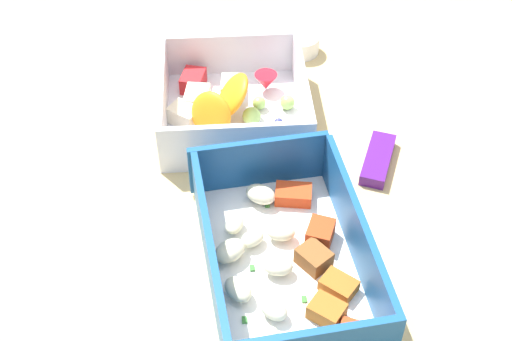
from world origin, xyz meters
TOP-DOWN VIEW (x-y plane):
  - table_surface at (0.00, 0.00)cm, footprint 80.00×80.00cm
  - pasta_container at (8.96, 1.42)cm, footprint 22.01×15.14cm
  - fruit_bowl at (-11.49, -2.09)cm, footprint 15.86×15.20cm
  - candy_bar at (-3.29, 12.01)cm, footprint 7.39×4.87cm
  - paper_cup_liner at (-23.04, 6.79)cm, footprint 4.31×4.31cm

SIDE VIEW (x-z plane):
  - table_surface at x=0.00cm, z-range 0.00..2.00cm
  - candy_bar at x=-3.29cm, z-range 2.00..3.20cm
  - paper_cup_liner at x=-23.04cm, z-range 2.00..4.16cm
  - pasta_container at x=8.96cm, z-range 0.89..6.75cm
  - fruit_bowl at x=-11.49cm, z-range 1.13..6.74cm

